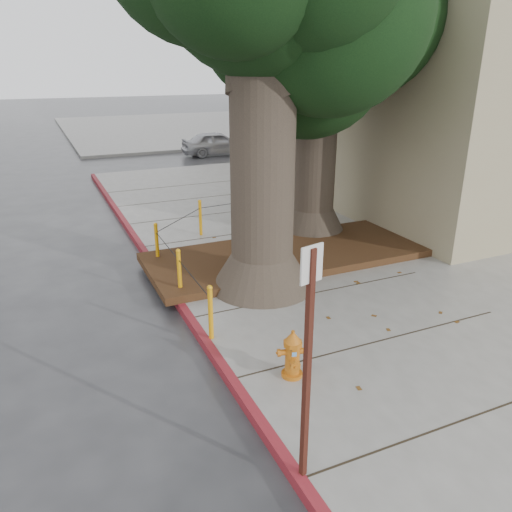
{
  "coord_description": "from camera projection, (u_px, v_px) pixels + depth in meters",
  "views": [
    {
      "loc": [
        -4.14,
        -5.59,
        4.33
      ],
      "look_at": [
        -0.72,
        2.05,
        1.1
      ],
      "focal_mm": 35.0,
      "sensor_mm": 36.0,
      "label": 1
    }
  ],
  "objects": [
    {
      "name": "ground",
      "position": [
        350.0,
        356.0,
        7.9
      ],
      "size": [
        140.0,
        140.0,
        0.0
      ],
      "primitive_type": "plane",
      "color": "#28282B",
      "rests_on": "ground"
    },
    {
      "name": "sidewalk_main",
      "position": [
        497.0,
        249.0,
        12.28
      ],
      "size": [
        16.0,
        26.0,
        0.15
      ],
      "primitive_type": "cube",
      "color": "slate",
      "rests_on": "ground"
    },
    {
      "name": "sidewalk_far",
      "position": [
        182.0,
        127.0,
        35.7
      ],
      "size": [
        16.0,
        20.0,
        0.15
      ],
      "primitive_type": "cube",
      "color": "slate",
      "rests_on": "ground"
    },
    {
      "name": "curb_red",
      "position": [
        183.0,
        310.0,
        9.24
      ],
      "size": [
        0.14,
        26.0,
        0.16
      ],
      "primitive_type": "cube",
      "color": "maroon",
      "rests_on": "ground"
    },
    {
      "name": "planter_bed",
      "position": [
        287.0,
        254.0,
        11.48
      ],
      "size": [
        6.4,
        2.6,
        0.16
      ],
      "primitive_type": "cube",
      "color": "black",
      "rests_on": "sidewalk_main"
    },
    {
      "name": "building_corner",
      "position": [
        464.0,
        43.0,
        17.14
      ],
      "size": [
        12.0,
        13.0,
        10.0
      ],
      "primitive_type": "cube",
      "color": "gray",
      "rests_on": "ground"
    },
    {
      "name": "building_side_white",
      "position": [
        335.0,
        61.0,
        34.51
      ],
      "size": [
        10.0,
        10.0,
        9.0
      ],
      "primitive_type": "cube",
      "color": "silver",
      "rests_on": "ground"
    },
    {
      "name": "building_side_grey",
      "position": [
        358.0,
        42.0,
        41.37
      ],
      "size": [
        12.0,
        14.0,
        12.0
      ],
      "primitive_type": "cube",
      "color": "slate",
      "rests_on": "ground"
    },
    {
      "name": "tree_far",
      "position": [
        330.0,
        32.0,
        11.63
      ],
      "size": [
        4.5,
        3.8,
        7.17
      ],
      "color": "#4C3F33",
      "rests_on": "sidewalk_main"
    },
    {
      "name": "bollard_ring",
      "position": [
        207.0,
        241.0,
        11.05
      ],
      "size": [
        3.79,
        5.39,
        0.95
      ],
      "color": "orange",
      "rests_on": "sidewalk_main"
    },
    {
      "name": "fire_hydrant",
      "position": [
        293.0,
        354.0,
        7.02
      ],
      "size": [
        0.39,
        0.38,
        0.73
      ],
      "rotation": [
        0.0,
        0.0,
        -0.25
      ],
      "color": "#C86814",
      "rests_on": "sidewalk_main"
    },
    {
      "name": "signpost",
      "position": [
        308.0,
        355.0,
        4.9
      ],
      "size": [
        0.26,
        0.08,
        2.65
      ],
      "rotation": [
        0.0,
        0.0,
        0.24
      ],
      "color": "#471911",
      "rests_on": "sidewalk_main"
    },
    {
      "name": "car_silver",
      "position": [
        217.0,
        143.0,
        25.1
      ],
      "size": [
        3.59,
        1.62,
        1.2
      ],
      "primitive_type": "imported",
      "rotation": [
        0.0,
        0.0,
        1.51
      ],
      "color": "#B2B1B7",
      "rests_on": "ground"
    },
    {
      "name": "car_red",
      "position": [
        345.0,
        133.0,
        28.89
      ],
      "size": [
        3.66,
        1.36,
        1.19
      ],
      "primitive_type": "imported",
      "rotation": [
        0.0,
        0.0,
        1.6
      ],
      "color": "#9C0E0E",
      "rests_on": "ground"
    }
  ]
}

